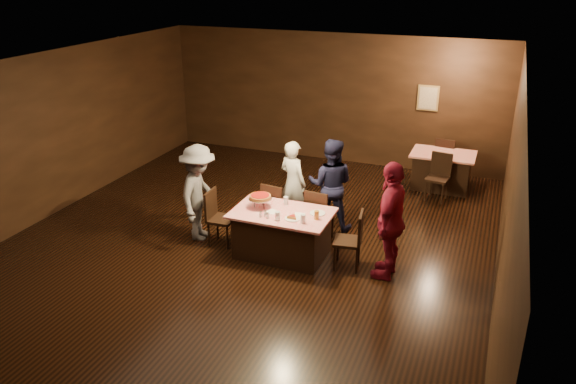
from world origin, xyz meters
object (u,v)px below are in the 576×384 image
object	(u,v)px
main_table	(282,234)
chair_end_left	(222,218)
diner_grey_knit	(199,193)
glass_amber	(317,215)
chair_far_right	(320,214)
diner_white_jacket	(293,183)
chair_back_far	(445,158)
back_table	(442,171)
glass_back	(286,201)
pizza_stand	(260,197)
glass_front_right	(303,219)
glass_front_left	(278,216)
diner_red_shirt	(391,220)
chair_far_left	(277,207)
chair_end_right	(348,240)
chair_back_near	(438,178)
plate_empty	(318,213)
diner_navy_hoodie	(331,185)

from	to	relation	value
main_table	chair_end_left	size ratio (longest dim) A/B	1.68
diner_grey_knit	glass_amber	world-z (taller)	diner_grey_knit
chair_far_right	diner_white_jacket	bearing A→B (deg)	-29.07
chair_end_left	chair_back_far	size ratio (longest dim) A/B	1.00
diner_white_jacket	diner_grey_knit	size ratio (longest dim) A/B	0.93
chair_back_far	glass_amber	bearing A→B (deg)	79.64
back_table	glass_back	size ratio (longest dim) A/B	9.29
pizza_stand	glass_front_right	world-z (taller)	pizza_stand
glass_front_left	diner_grey_knit	bearing A→B (deg)	167.25
back_table	chair_end_left	distance (m)	5.06
glass_amber	diner_red_shirt	bearing A→B (deg)	2.57
back_table	chair_end_left	world-z (taller)	chair_end_left
chair_far_left	diner_red_shirt	distance (m)	2.32
chair_far_right	chair_end_right	bearing A→B (deg)	138.75
chair_back_near	chair_back_far	world-z (taller)	same
chair_end_right	glass_back	world-z (taller)	chair_end_right
pizza_stand	chair_far_left	bearing A→B (deg)	90.00
chair_far_right	plate_empty	world-z (taller)	chair_far_right
chair_far_right	glass_amber	distance (m)	0.90
diner_red_shirt	glass_amber	size ratio (longest dim) A/B	13.21
chair_far_left	main_table	bearing A→B (deg)	125.24
glass_front_right	main_table	bearing A→B (deg)	150.95
chair_back_near	chair_far_left	bearing A→B (deg)	-125.74
chair_far_left	chair_far_right	bearing A→B (deg)	-172.83
glass_amber	diner_navy_hoodie	bearing A→B (deg)	97.81
chair_end_left	diner_grey_knit	xyz separation A→B (m)	(-0.44, 0.06, 0.37)
back_table	chair_end_left	xyz separation A→B (m)	(-3.15, -3.96, 0.09)
chair_back_near	pizza_stand	size ratio (longest dim) A/B	2.50
main_table	chair_far_right	xyz separation A→B (m)	(0.40, 0.75, 0.09)
chair_back_far	diner_navy_hoodie	bearing A→B (deg)	70.90
chair_end_left	diner_navy_hoodie	xyz separation A→B (m)	(1.52, 1.25, 0.36)
diner_navy_hoodie	plate_empty	world-z (taller)	diner_navy_hoodie
chair_far_right	diner_grey_knit	xyz separation A→B (m)	(-1.94, -0.69, 0.37)
back_table	diner_red_shirt	xyz separation A→B (m)	(-0.30, -3.96, 0.54)
chair_back_far	glass_front_right	distance (m)	5.08
chair_end_left	glass_back	bearing A→B (deg)	-76.91
diner_navy_hoodie	glass_amber	distance (m)	1.31
diner_grey_knit	glass_front_right	bearing A→B (deg)	-108.45
chair_back_near	diner_grey_knit	xyz separation A→B (m)	(-3.59, -3.20, 0.37)
diner_grey_knit	glass_back	world-z (taller)	diner_grey_knit
chair_far_right	chair_back_near	world-z (taller)	same
diner_navy_hoodie	glass_amber	size ratio (longest dim) A/B	11.99
chair_far_right	glass_back	distance (m)	0.73
chair_end_left	chair_end_right	distance (m)	2.20
glass_front_right	chair_back_far	bearing A→B (deg)	71.63
chair_back_near	glass_amber	world-z (taller)	chair_back_near
chair_far_left	chair_back_far	distance (m)	4.53
chair_end_right	pizza_stand	bearing A→B (deg)	-100.22
main_table	plate_empty	world-z (taller)	plate_empty
chair_end_right	glass_front_left	world-z (taller)	chair_end_right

